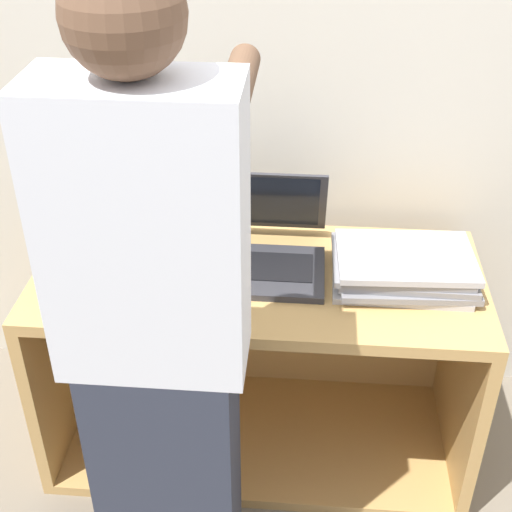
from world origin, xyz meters
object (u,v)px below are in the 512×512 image
Objects in this scene: laptop_stack_left at (117,249)px; person at (157,344)px; laptop_open at (260,247)px; laptop_stack_right at (403,268)px.

person is (0.23, -0.51, 0.09)m from laptop_stack_left.
laptop_open is 0.42m from laptop_stack_right.
laptop_stack_right is at bearing -0.03° from laptop_stack_left.
laptop_open reaches higher than laptop_stack_left.
laptop_stack_right is (0.41, -0.06, -0.01)m from laptop_open.
laptop_open is 0.42m from laptop_stack_left.
person is (-0.59, -0.51, 0.11)m from laptop_stack_right.
laptop_stack_right is 0.79m from person.
person reaches higher than laptop_stack_right.
laptop_open is 0.23× the size of person.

